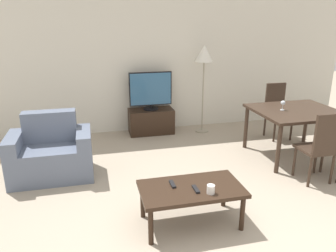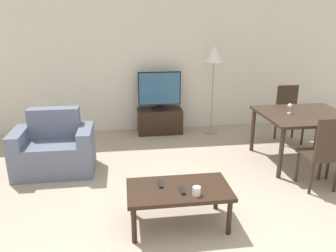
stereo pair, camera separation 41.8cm
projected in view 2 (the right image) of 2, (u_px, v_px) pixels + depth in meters
name	position (u px, v px, depth m)	size (l,w,h in m)	color
wall_back	(158.00, 57.00, 5.95)	(7.97, 0.06, 2.70)	silver
armchair	(55.00, 150.00, 4.48)	(1.05, 0.65, 0.85)	slate
tv_stand	(160.00, 121.00, 6.04)	(0.81, 0.41, 0.45)	black
tv	(160.00, 90.00, 5.86)	(0.77, 0.27, 0.68)	black
coffee_table	(179.00, 192.00, 3.28)	(1.03, 0.57, 0.42)	black
dining_table	(304.00, 119.00, 4.70)	(1.23, 1.08, 0.73)	#38281E
dining_chair_near	(324.00, 151.00, 3.91)	(0.40, 0.40, 0.95)	#38281E
dining_chair_far	(288.00, 111.00, 5.57)	(0.40, 0.40, 0.95)	#38281E
floor_lamp	(214.00, 58.00, 5.67)	(0.33, 0.33, 1.59)	gray
remote_primary	(161.00, 184.00, 3.32)	(0.04, 0.15, 0.02)	black
remote_secondary	(182.00, 190.00, 3.20)	(0.04, 0.15, 0.02)	black
cup_white_near	(197.00, 191.00, 3.12)	(0.08, 0.08, 0.09)	white
wine_glass_left	(290.00, 106.00, 4.65)	(0.07, 0.07, 0.15)	silver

